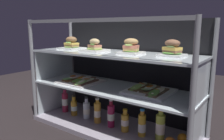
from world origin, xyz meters
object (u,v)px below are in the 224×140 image
at_px(open_sandwich_tray_far_left, 149,90).
at_px(plated_roll_sandwich_left_of_center, 172,50).
at_px(juice_bottle_back_left, 160,127).
at_px(plated_roll_sandwich_near_left_corner, 71,44).
at_px(juice_bottle_tucked_behind, 125,122).
at_px(juice_bottle_back_right, 87,110).
at_px(juice_bottle_front_left_end, 74,107).
at_px(orange_fruit_near_left_post, 183,139).
at_px(juice_bottle_front_fourth, 142,125).
at_px(plated_roll_sandwich_center, 131,48).
at_px(juice_bottle_front_middle, 111,116).
at_px(open_sandwich_tray_near_left_corner, 81,80).
at_px(plated_roll_sandwich_near_right_corner, 95,47).
at_px(juice_bottle_front_second, 98,112).
at_px(juice_bottle_back_center, 65,102).

bearing_deg(open_sandwich_tray_far_left, plated_roll_sandwich_left_of_center, 10.80).
bearing_deg(juice_bottle_back_left, plated_roll_sandwich_left_of_center, 60.34).
bearing_deg(plated_roll_sandwich_near_left_corner, juice_bottle_tucked_behind, -5.68).
distance_m(juice_bottle_back_right, juice_bottle_tucked_behind, 0.44).
bearing_deg(juice_bottle_front_left_end, orange_fruit_near_left_post, 4.06).
height_order(juice_bottle_front_left_end, juice_bottle_front_fourth, juice_bottle_front_fourth).
bearing_deg(juice_bottle_back_left, juice_bottle_back_right, -179.16).
height_order(plated_roll_sandwich_center, juice_bottle_front_middle, plated_roll_sandwich_center).
relative_size(open_sandwich_tray_near_left_corner, juice_bottle_front_middle, 1.39).
xyz_separation_m(plated_roll_sandwich_near_right_corner, open_sandwich_tray_near_left_corner, (-0.15, -0.03, -0.31)).
bearing_deg(juice_bottle_front_middle, plated_roll_sandwich_near_right_corner, 175.11).
distance_m(juice_bottle_front_second, orange_fruit_near_left_post, 0.75).
xyz_separation_m(open_sandwich_tray_near_left_corner, juice_bottle_back_center, (-0.25, 0.03, -0.26)).
relative_size(juice_bottle_front_left_end, juice_bottle_front_fourth, 0.93).
bearing_deg(plated_roll_sandwich_near_right_corner, juice_bottle_front_left_end, -176.96).
height_order(open_sandwich_tray_near_left_corner, juice_bottle_front_left_end, open_sandwich_tray_near_left_corner).
xyz_separation_m(juice_bottle_front_second, juice_bottle_back_left, (0.58, 0.03, 0.01)).
bearing_deg(juice_bottle_front_fourth, orange_fruit_near_left_post, 12.40).
relative_size(open_sandwich_tray_near_left_corner, juice_bottle_front_second, 1.49).
bearing_deg(juice_bottle_front_second, juice_bottle_back_center, 177.96).
bearing_deg(plated_roll_sandwich_center, open_sandwich_tray_near_left_corner, -173.47).
bearing_deg(orange_fruit_near_left_post, juice_bottle_back_center, -177.07).
distance_m(plated_roll_sandwich_near_left_corner, plated_roll_sandwich_near_right_corner, 0.33).
distance_m(plated_roll_sandwich_left_of_center, juice_bottle_tucked_behind, 0.70).
relative_size(plated_roll_sandwich_near_left_corner, open_sandwich_tray_near_left_corner, 0.61).
bearing_deg(plated_roll_sandwich_left_of_center, juice_bottle_front_left_end, -174.38).
height_order(juice_bottle_back_center, juice_bottle_tucked_behind, juice_bottle_back_center).
bearing_deg(orange_fruit_near_left_post, open_sandwich_tray_far_left, -177.23).
distance_m(plated_roll_sandwich_near_left_corner, juice_bottle_front_middle, 0.78).
height_order(juice_bottle_back_right, juice_bottle_front_middle, juice_bottle_front_middle).
relative_size(open_sandwich_tray_near_left_corner, juice_bottle_back_center, 1.39).
bearing_deg(juice_bottle_tucked_behind, juice_bottle_front_left_end, 179.50).
height_order(open_sandwich_tray_near_left_corner, open_sandwich_tray_far_left, open_sandwich_tray_near_left_corner).
bearing_deg(plated_roll_sandwich_near_right_corner, open_sandwich_tray_near_left_corner, -170.40).
relative_size(plated_roll_sandwich_left_of_center, juice_bottle_front_second, 0.76).
xyz_separation_m(open_sandwich_tray_far_left, juice_bottle_front_second, (-0.46, -0.06, -0.27)).
bearing_deg(juice_bottle_back_right, open_sandwich_tray_far_left, 4.41).
relative_size(juice_bottle_tucked_behind, juice_bottle_front_fourth, 0.87).
distance_m(plated_roll_sandwich_near_right_corner, open_sandwich_tray_far_left, 0.59).
bearing_deg(juice_bottle_tucked_behind, plated_roll_sandwich_near_right_corner, 176.70).
xyz_separation_m(plated_roll_sandwich_left_of_center, juice_bottle_tucked_behind, (-0.33, -0.10, -0.60)).
xyz_separation_m(juice_bottle_front_second, juice_bottle_front_middle, (0.15, 0.00, 0.00)).
height_order(plated_roll_sandwich_near_left_corner, juice_bottle_front_fourth, plated_roll_sandwich_near_left_corner).
distance_m(plated_roll_sandwich_near_right_corner, juice_bottle_tucked_behind, 0.68).
xyz_separation_m(open_sandwich_tray_far_left, juice_bottle_tucked_behind, (-0.17, -0.07, -0.28)).
height_order(plated_roll_sandwich_center, plated_roll_sandwich_left_of_center, same).
relative_size(juice_bottle_back_right, juice_bottle_back_left, 0.86).
height_order(open_sandwich_tray_far_left, orange_fruit_near_left_post, open_sandwich_tray_far_left).
bearing_deg(juice_bottle_back_center, open_sandwich_tray_far_left, 2.98).
height_order(plated_roll_sandwich_near_left_corner, juice_bottle_front_second, plated_roll_sandwich_near_left_corner).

